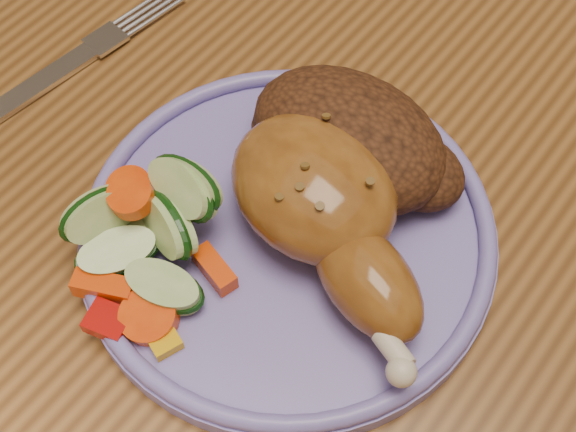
{
  "coord_description": "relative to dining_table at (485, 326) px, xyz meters",
  "views": [
    {
      "loc": [
        0.03,
        -0.24,
        1.14
      ],
      "look_at": [
        -0.11,
        -0.07,
        0.78
      ],
      "focal_mm": 50.0,
      "sensor_mm": 36.0,
      "label": 1
    }
  ],
  "objects": [
    {
      "name": "plate",
      "position": [
        -0.11,
        -0.07,
        0.09
      ],
      "size": [
        0.23,
        0.23,
        0.01
      ],
      "primitive_type": "cylinder",
      "color": "#7467BB",
      "rests_on": "dining_table"
    },
    {
      "name": "plate_rim",
      "position": [
        -0.11,
        -0.07,
        0.1
      ],
      "size": [
        0.23,
        0.23,
        0.01
      ],
      "primitive_type": "torus",
      "color": "#7467BB",
      "rests_on": "plate"
    },
    {
      "name": "rice_pilaf",
      "position": [
        -0.11,
        -0.01,
        0.12
      ],
      "size": [
        0.13,
        0.09,
        0.05
      ],
      "color": "#472511",
      "rests_on": "plate"
    },
    {
      "name": "vegetable_pile",
      "position": [
        -0.16,
        -0.12,
        0.11
      ],
      "size": [
        0.1,
        0.11,
        0.05
      ],
      "color": "#A50A05",
      "rests_on": "plate"
    },
    {
      "name": "fork",
      "position": [
        -0.3,
        -0.06,
        0.09
      ],
      "size": [
        0.04,
        0.18,
        0.0
      ],
      "color": "silver",
      "rests_on": "dining_table"
    },
    {
      "name": "dining_table",
      "position": [
        0.0,
        0.0,
        0.0
      ],
      "size": [
        0.9,
        1.4,
        0.75
      ],
      "color": "brown",
      "rests_on": "ground"
    },
    {
      "name": "chicken_leg",
      "position": [
        -0.09,
        -0.06,
        0.12
      ],
      "size": [
        0.16,
        0.11,
        0.05
      ],
      "color": "brown",
      "rests_on": "plate"
    }
  ]
}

